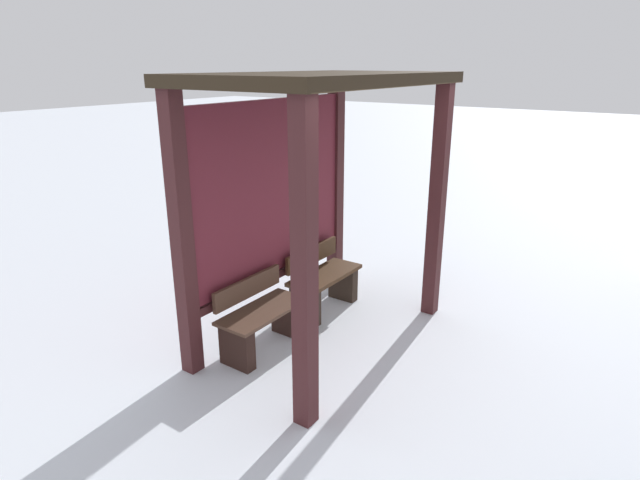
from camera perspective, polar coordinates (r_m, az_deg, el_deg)
ground_plane at (r=5.49m, az=0.39°, el=-10.47°), size 60.00×60.00×0.00m
bus_shelter at (r=4.99m, az=-1.65°, el=9.52°), size 2.60×1.54×2.60m
bench_left_inside at (r=5.19m, az=-6.36°, el=-8.65°), size 0.95×0.41×0.71m
bench_center_inside at (r=5.93m, az=0.36°, el=-4.72°), size 0.95×0.40×0.73m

